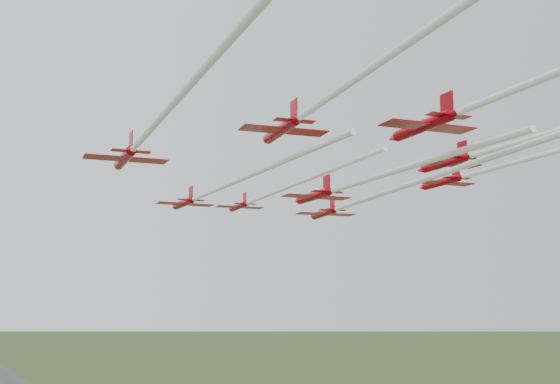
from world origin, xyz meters
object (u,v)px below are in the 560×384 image
jet_row3_mid (348,185)px  jet_row4_left (343,88)px  jet_lead (267,195)px  jet_row3_left (156,123)px  jet_row2_right (369,198)px  jet_row3_right (490,169)px  jet_trail_solo (525,85)px  jet_row2_left (214,191)px  jet_row4_right (508,145)px

jet_row3_mid → jet_row4_left: 27.30m
jet_lead → jet_row3_left: (-29.37, -35.27, -0.09)m
jet_row2_right → jet_row3_right: jet_row3_right is taller
jet_lead → jet_row3_left: size_ratio=0.85×
jet_row2_right → jet_row3_left: bearing=-146.6°
jet_trail_solo → jet_row3_mid: bearing=84.8°
jet_row3_right → jet_lead: bearing=124.3°
jet_row3_left → jet_row2_left: bearing=62.3°
jet_row3_left → jet_row4_right: (34.03, -9.48, -0.29)m
jet_row3_right → jet_row4_right: (-11.07, -13.68, -0.74)m
jet_row3_mid → jet_trail_solo: size_ratio=0.83×
jet_row3_mid → jet_trail_solo: jet_trail_solo is taller
jet_row2_left → jet_row2_right: jet_row2_left is taller
jet_row3_left → jet_trail_solo: bearing=-46.1°
jet_lead → jet_trail_solo: bearing=-92.6°
jet_row2_right → jet_row3_left: jet_row3_left is taller
jet_row4_right → jet_trail_solo: bearing=-128.3°
jet_trail_solo → jet_row2_right: bearing=76.9°
jet_lead → jet_row2_right: (3.32, -22.13, -3.05)m
jet_row3_mid → jet_row3_right: jet_row3_right is taller
jet_row3_mid → jet_trail_solo: 33.44m
jet_row2_left → jet_row3_mid: size_ratio=1.19×
jet_row2_right → jet_row3_left: size_ratio=0.95×
jet_row4_right → jet_row2_left: bearing=125.9°
jet_row3_mid → jet_row4_left: bearing=-119.2°
jet_row3_left → jet_row3_right: size_ratio=1.36×
jet_lead → jet_row3_mid: jet_lead is taller
jet_row2_left → jet_row3_left: jet_row3_left is taller
jet_row3_mid → jet_row4_right: size_ratio=0.97×
jet_row3_mid → jet_trail_solo: (-6.52, -32.73, 2.11)m
jet_lead → jet_row3_right: jet_row3_right is taller
jet_row2_left → jet_row4_left: (-4.43, -36.85, 2.90)m
jet_lead → jet_row4_left: (-18.86, -50.18, 0.75)m
jet_row3_left → jet_row3_right: 45.30m
jet_row2_left → jet_trail_solo: size_ratio=0.99×
jet_row2_left → jet_row3_right: (30.15, -17.74, 2.52)m
jet_row3_right → jet_trail_solo: bearing=-123.7°
jet_row2_left → jet_row2_right: size_ratio=0.86×
jet_row3_left → jet_trail_solo: jet_row3_left is taller
jet_row4_right → jet_row2_right: bearing=98.0°
jet_row2_right → jet_row3_right: bearing=-24.3°
jet_lead → jet_trail_solo: size_ratio=1.03×
jet_row3_mid → jet_row2_left: bearing=132.0°
jet_lead → jet_row4_left: 53.61m
jet_row3_left → jet_trail_solo: size_ratio=1.21×
jet_lead → jet_row3_left: 45.90m
jet_row3_left → jet_row3_right: jet_row3_right is taller
jet_row3_left → jet_row3_mid: (25.82, 7.42, -2.65)m
jet_lead → jet_row2_left: jet_lead is taller
jet_row2_right → jet_row4_right: 22.81m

